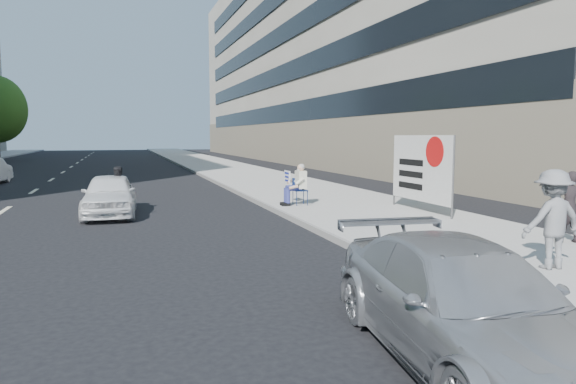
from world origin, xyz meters
name	(u,v)px	position (x,y,z in m)	size (l,w,h in m)	color
ground	(277,251)	(0.00, 0.00, 0.00)	(160.00, 160.00, 0.00)	black
near_sidewalk	(244,174)	(4.00, 20.00, 0.07)	(5.00, 120.00, 0.15)	gray
near_building	(356,48)	(17.00, 32.00, 10.00)	(14.00, 70.00, 20.00)	gray
seated_protester	(297,182)	(2.29, 5.41, 0.87)	(0.83, 1.12, 1.31)	navy
jogger	(552,219)	(3.73, -3.27, 0.97)	(1.06, 0.61, 1.64)	slate
pedestrian_woman	(569,207)	(5.73, -1.74, 0.88)	(0.54, 0.35, 1.47)	black
protest_banner	(421,168)	(5.25, 3.01, 1.40)	(0.08, 3.06, 2.20)	#4C4C4C
parked_sedan	(463,303)	(0.33, -5.51, 0.61)	(1.71, 4.22, 1.22)	#9FA1A5
white_sedan_near	(110,195)	(-3.31, 6.01, 0.62)	(1.46, 3.62, 1.23)	white
motorcycle	(120,192)	(-3.03, 6.46, 0.64)	(0.75, 2.05, 1.42)	black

